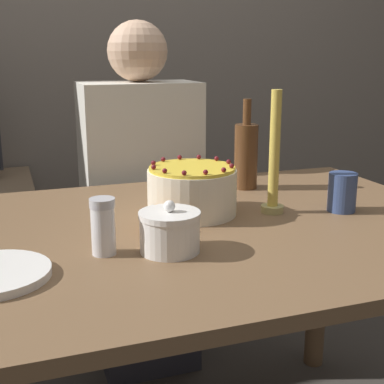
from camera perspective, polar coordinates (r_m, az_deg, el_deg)
name	(u,v)px	position (r m, az deg, el deg)	size (l,w,h in m)	color
wall_behind	(90,14)	(2.56, -10.80, 18.18)	(8.00, 0.05, 2.60)	slate
dining_table	(196,270)	(1.30, 0.48, -8.34)	(1.36, 0.94, 0.74)	brown
cake	(192,190)	(1.34, 0.00, 0.16)	(0.22, 0.22, 0.13)	#EFE5CC
sugar_bowl	(170,231)	(1.09, -2.39, -4.21)	(0.13, 0.13, 0.11)	white
sugar_shaker	(103,226)	(1.08, -9.46, -3.61)	(0.05, 0.05, 0.12)	white
candle	(274,163)	(1.35, 8.75, 3.06)	(0.06, 0.06, 0.31)	tan
bottle	(246,155)	(1.60, 5.78, 3.99)	(0.07, 0.07, 0.27)	brown
cup	(342,192)	(1.41, 15.73, -0.02)	(0.07, 0.07, 0.10)	#384C7F
orange_fruit_1	(158,218)	(1.21, -3.66, -2.82)	(0.07, 0.07, 0.07)	orange
person_man_blue_shirt	(142,222)	(1.94, -5.39, -3.20)	(0.40, 0.34, 1.24)	#2D2D38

